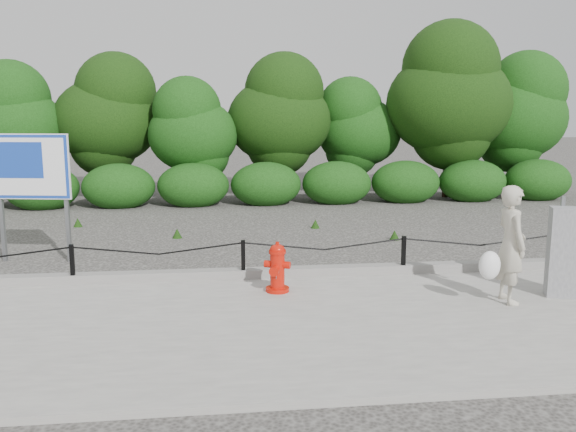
{
  "coord_description": "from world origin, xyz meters",
  "views": [
    {
      "loc": [
        -0.39,
        -8.97,
        2.63
      ],
      "look_at": [
        0.71,
        0.2,
        1.0
      ],
      "focal_mm": 38.0,
      "sensor_mm": 36.0,
      "label": 1
    }
  ],
  "objects_px": {
    "fire_hydrant": "(277,268)",
    "advertising_sign": "(30,172)",
    "pedestrian": "(510,246)",
    "utility_cabinet": "(566,252)"
  },
  "relations": [
    {
      "from": "fire_hydrant",
      "to": "pedestrian",
      "type": "bearing_deg",
      "value": 5.15
    },
    {
      "from": "fire_hydrant",
      "to": "advertising_sign",
      "type": "xyz_separation_m",
      "value": [
        -3.96,
        2.48,
        1.14
      ]
    },
    {
      "from": "utility_cabinet",
      "to": "advertising_sign",
      "type": "distance_m",
      "value": 8.52
    },
    {
      "from": "pedestrian",
      "to": "utility_cabinet",
      "type": "height_order",
      "value": "pedestrian"
    },
    {
      "from": "advertising_sign",
      "to": "pedestrian",
      "type": "bearing_deg",
      "value": -15.19
    },
    {
      "from": "fire_hydrant",
      "to": "advertising_sign",
      "type": "relative_size",
      "value": 0.32
    },
    {
      "from": "utility_cabinet",
      "to": "fire_hydrant",
      "type": "bearing_deg",
      "value": -171.59
    },
    {
      "from": "pedestrian",
      "to": "utility_cabinet",
      "type": "xyz_separation_m",
      "value": [
        0.9,
        0.15,
        -0.15
      ]
    },
    {
      "from": "fire_hydrant",
      "to": "advertising_sign",
      "type": "distance_m",
      "value": 4.82
    },
    {
      "from": "pedestrian",
      "to": "advertising_sign",
      "type": "bearing_deg",
      "value": 64.87
    }
  ]
}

